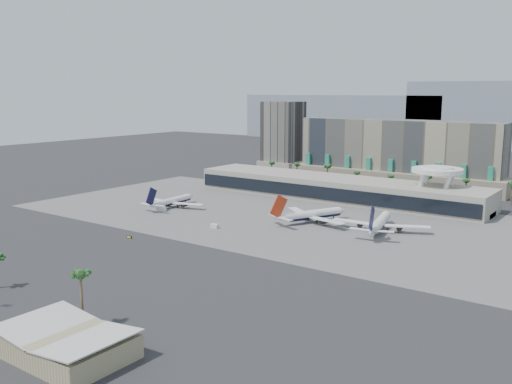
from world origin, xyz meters
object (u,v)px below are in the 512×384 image
Objects in this scene: airliner_centre at (311,215)px; service_vehicle_b at (215,226)px; airliner_right at (380,223)px; airliner_left at (172,201)px; service_vehicle_a at (161,209)px; taxiway_sign at (129,237)px.

airliner_centre is 11.38× the size of service_vehicle_b.
airliner_centre is 0.92× the size of airliner_right.
airliner_centre reaches higher than airliner_left.
service_vehicle_a is at bearing -138.28° from airliner_centre.
airliner_right reaches higher than airliner_left.
airliner_right is at bearing 23.23° from taxiway_sign.
airliner_left is 0.87× the size of airliner_right.
service_vehicle_a is at bearing 160.42° from service_vehicle_b.
airliner_centre is 18.06× the size of taxiway_sign.
service_vehicle_a is (-74.35, -23.32, -2.60)m from airliner_centre.
service_vehicle_a is 1.33× the size of service_vehicle_b.
airliner_left is at bearing 149.90° from service_vehicle_b.
taxiway_sign is at bearing -80.37° from service_vehicle_a.
taxiway_sign is (-79.26, -72.00, -3.35)m from airliner_right.
service_vehicle_a is 53.94m from taxiway_sign.
airliner_right reaches higher than service_vehicle_a.
service_vehicle_b is at bearing -162.58° from airliner_right.
airliner_left is 11.19m from service_vehicle_a.
airliner_right is 19.58× the size of taxiway_sign.
service_vehicle_b is (-29.39, -34.84, -2.84)m from airliner_centre.
taxiway_sign is at bearing -99.48° from airliner_centre.
airliner_left is 8.04× the size of service_vehicle_a.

